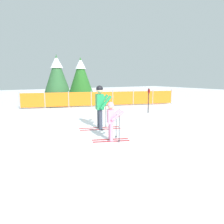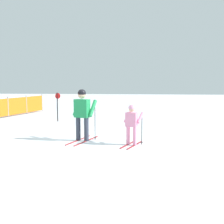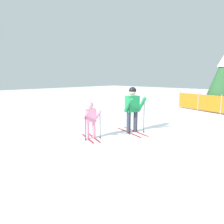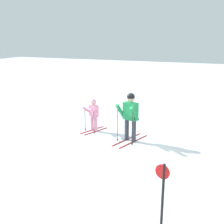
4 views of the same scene
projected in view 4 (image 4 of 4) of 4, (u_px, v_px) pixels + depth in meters
ground_plane at (136, 145)px, 9.51m from camera, size 60.00×60.00×0.00m
skier_adult at (130, 113)px, 9.56m from camera, size 1.64×0.89×1.71m
skier_child at (93, 112)px, 10.65m from camera, size 1.20×0.73×1.26m
trail_marker at (163, 191)px, 5.07m from camera, size 0.09×0.28×1.40m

